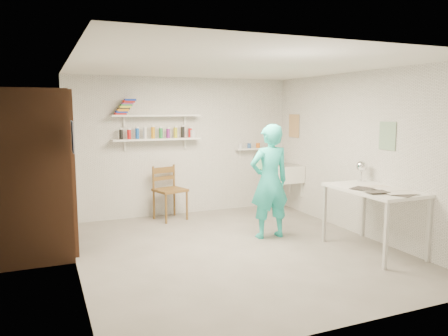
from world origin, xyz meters
name	(u,v)px	position (x,y,z in m)	size (l,w,h in m)	color
floor	(236,251)	(0.00, 0.00, -0.01)	(4.00, 4.50, 0.02)	slate
ceiling	(236,65)	(0.00, 0.00, 2.41)	(4.00, 4.50, 0.02)	silver
wall_back	(183,147)	(0.00, 2.26, 1.20)	(4.00, 0.02, 2.40)	silver
wall_front	(350,190)	(0.00, -2.26, 1.20)	(4.00, 0.02, 2.40)	silver
wall_left	(72,169)	(-2.01, 0.00, 1.20)	(0.02, 4.50, 2.40)	silver
wall_right	(360,154)	(2.01, 0.00, 1.20)	(0.02, 4.50, 2.40)	silver
doorway_recess	(69,173)	(-1.99, 1.05, 1.00)	(0.02, 0.90, 2.00)	black
corridor_box	(10,173)	(-2.70, 1.05, 1.05)	(1.40, 1.50, 2.10)	brown
door_lintel	(67,94)	(-1.97, 1.05, 2.05)	(0.06, 1.05, 0.10)	brown
door_jamb_near	(73,179)	(-1.97, 0.55, 1.00)	(0.06, 0.10, 2.00)	brown
door_jamb_far	(68,169)	(-1.97, 1.55, 1.00)	(0.06, 0.10, 2.00)	brown
shelf_lower	(157,139)	(-0.50, 2.13, 1.35)	(1.50, 0.22, 0.03)	white
shelf_upper	(156,115)	(-0.50, 2.13, 1.75)	(1.50, 0.22, 0.03)	white
ledge_shelf	(254,149)	(1.35, 2.17, 1.12)	(0.70, 0.14, 0.03)	white
poster_left	(73,137)	(-1.99, 0.05, 1.55)	(0.01, 0.28, 0.36)	#334C7F
poster_right_a	(294,126)	(1.99, 1.80, 1.55)	(0.01, 0.34, 0.42)	#995933
poster_right_b	(387,136)	(1.99, -0.55, 1.50)	(0.01, 0.30, 0.38)	#3F724C
belfast_sink	(285,173)	(1.75, 1.70, 0.70)	(0.48, 0.60, 0.30)	white
man	(269,181)	(0.69, 0.35, 0.82)	(0.60, 0.39, 1.65)	#2AD5C8
wall_clock	(262,161)	(0.68, 0.57, 1.10)	(0.30, 0.30, 0.04)	beige
wooden_chair	(170,190)	(-0.35, 1.90, 0.50)	(0.47, 0.45, 1.01)	brown
work_table	(373,220)	(1.64, -0.74, 0.42)	(0.76, 1.26, 0.84)	white
desk_lamp	(362,166)	(1.85, -0.24, 1.06)	(0.16, 0.16, 0.16)	silver
spray_cans	(157,133)	(-0.50, 2.13, 1.45)	(1.32, 0.06, 0.17)	black
book_stack	(125,107)	(-1.02, 2.13, 1.89)	(0.34, 0.14, 0.25)	red
ledge_pots	(254,146)	(1.35, 2.17, 1.18)	(0.48, 0.07, 0.09)	silver
papers	(375,187)	(1.64, -0.74, 0.85)	(0.30, 0.22, 0.03)	silver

